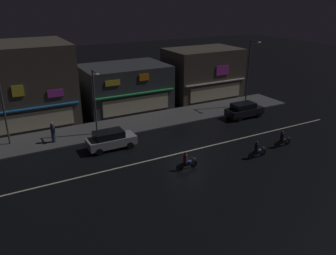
% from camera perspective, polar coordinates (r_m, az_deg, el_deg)
% --- Properties ---
extents(ground_plane, '(140.00, 140.00, 0.00)m').
position_cam_1_polar(ground_plane, '(30.20, 3.15, -4.00)').
color(ground_plane, black).
extents(lane_divider_stripe, '(34.42, 0.16, 0.01)m').
position_cam_1_polar(lane_divider_stripe, '(30.20, 3.15, -3.99)').
color(lane_divider_stripe, beige).
rests_on(lane_divider_stripe, ground).
extents(sidewalk_far, '(36.23, 4.88, 0.14)m').
position_cam_1_polar(sidewalk_far, '(36.97, -3.63, 0.97)').
color(sidewalk_far, '#4C4C4F').
rests_on(sidewalk_far, ground).
extents(storefront_left_block, '(9.90, 7.17, 5.15)m').
position_cam_1_polar(storefront_left_block, '(41.45, -7.24, 6.73)').
color(storefront_left_block, '#383A3F').
rests_on(storefront_left_block, ground).
extents(storefront_center_block, '(9.40, 6.33, 6.35)m').
position_cam_1_polar(storefront_center_block, '(45.92, 5.77, 8.99)').
color(storefront_center_block, '#4C443A').
rests_on(storefront_center_block, ground).
extents(storefront_right_block, '(9.35, 8.94, 8.31)m').
position_cam_1_polar(storefront_right_block, '(39.48, -22.75, 6.86)').
color(storefront_right_block, '#4C443A').
rests_on(storefront_right_block, ground).
extents(streetlamp_west, '(0.44, 1.64, 7.26)m').
position_cam_1_polar(streetlamp_west, '(32.97, -25.87, 4.24)').
color(streetlamp_west, '#47494C').
rests_on(streetlamp_west, sidewalk_far).
extents(streetlamp_mid, '(0.44, 1.64, 6.32)m').
position_cam_1_polar(streetlamp_mid, '(32.88, -12.04, 5.00)').
color(streetlamp_mid, '#47494C').
rests_on(streetlamp_mid, sidewalk_far).
extents(streetlamp_east, '(0.44, 1.64, 7.90)m').
position_cam_1_polar(streetlamp_east, '(41.77, 13.39, 9.50)').
color(streetlamp_east, '#47494C').
rests_on(streetlamp_east, sidewalk_far).
extents(pedestrian_on_sidewalk, '(0.39, 0.39, 1.93)m').
position_cam_1_polar(pedestrian_on_sidewalk, '(33.10, -18.56, -0.85)').
color(pedestrian_on_sidewalk, '#334766').
rests_on(pedestrian_on_sidewalk, sidewalk_far).
extents(parked_car_near_kerb, '(4.30, 1.98, 1.67)m').
position_cam_1_polar(parked_car_near_kerb, '(30.82, -9.51, -1.97)').
color(parked_car_near_kerb, '#9EA0A5').
rests_on(parked_car_near_kerb, ground).
extents(parked_car_trailing, '(4.30, 1.98, 1.67)m').
position_cam_1_polar(parked_car_trailing, '(39.10, 12.54, 2.88)').
color(parked_car_trailing, black).
rests_on(parked_car_trailing, ground).
extents(motorcycle_lead, '(1.90, 0.60, 1.52)m').
position_cam_1_polar(motorcycle_lead, '(29.76, 14.58, -3.76)').
color(motorcycle_lead, black).
rests_on(motorcycle_lead, ground).
extents(motorcycle_following, '(1.90, 0.60, 1.52)m').
position_cam_1_polar(motorcycle_following, '(26.99, 3.07, -5.76)').
color(motorcycle_following, black).
rests_on(motorcycle_following, ground).
extents(motorcycle_opposite_lane, '(1.90, 0.60, 1.52)m').
position_cam_1_polar(motorcycle_opposite_lane, '(32.53, 18.48, -2.00)').
color(motorcycle_opposite_lane, black).
rests_on(motorcycle_opposite_lane, ground).
extents(traffic_cone, '(0.36, 0.36, 0.55)m').
position_cam_1_polar(traffic_cone, '(32.59, -6.27, -1.60)').
color(traffic_cone, orange).
rests_on(traffic_cone, ground).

